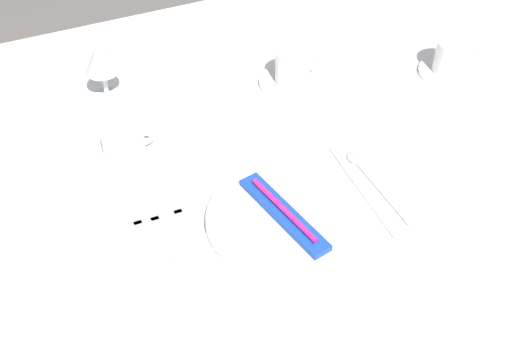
# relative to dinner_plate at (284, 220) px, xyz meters

# --- Properties ---
(dining_table) EXTENTS (1.80, 1.11, 0.74)m
(dining_table) POSITION_rel_dinner_plate_xyz_m (-0.03, 0.20, -0.09)
(dining_table) COLOR white
(dining_table) RESTS_ON ground
(dinner_plate) EXTENTS (0.26, 0.26, 0.02)m
(dinner_plate) POSITION_rel_dinner_plate_xyz_m (0.00, 0.00, 0.00)
(dinner_plate) COLOR white
(dinner_plate) RESTS_ON dining_table
(toothbrush_package) EXTENTS (0.08, 0.21, 0.02)m
(toothbrush_package) POSITION_rel_dinner_plate_xyz_m (-0.00, 0.00, 0.02)
(toothbrush_package) COLOR blue
(toothbrush_package) RESTS_ON dinner_plate
(fork_outer) EXTENTS (0.02, 0.21, 0.00)m
(fork_outer) POSITION_rel_dinner_plate_xyz_m (-0.16, 0.03, -0.01)
(fork_outer) COLOR beige
(fork_outer) RESTS_ON dining_table
(fork_inner) EXTENTS (0.02, 0.22, 0.00)m
(fork_inner) POSITION_rel_dinner_plate_xyz_m (-0.20, 0.03, -0.01)
(fork_inner) COLOR beige
(fork_inner) RESTS_ON dining_table
(fork_salad) EXTENTS (0.02, 0.22, 0.00)m
(fork_salad) POSITION_rel_dinner_plate_xyz_m (-0.23, 0.03, -0.01)
(fork_salad) COLOR beige
(fork_salad) RESTS_ON dining_table
(dinner_knife) EXTENTS (0.02, 0.24, 0.00)m
(dinner_knife) POSITION_rel_dinner_plate_xyz_m (0.16, 0.01, -0.01)
(dinner_knife) COLOR beige
(dinner_knife) RESTS_ON dining_table
(spoon_soup) EXTENTS (0.03, 0.21, 0.01)m
(spoon_soup) POSITION_rel_dinner_plate_xyz_m (0.19, 0.04, -0.01)
(spoon_soup) COLOR beige
(spoon_soup) RESTS_ON dining_table
(saucer_left) EXTENTS (0.13, 0.13, 0.01)m
(saucer_left) POSITION_rel_dinner_plate_xyz_m (0.51, 0.25, -0.00)
(saucer_left) COLOR white
(saucer_left) RESTS_ON dining_table
(coffee_cup_left) EXTENTS (0.10, 0.08, 0.07)m
(coffee_cup_left) POSITION_rel_dinner_plate_xyz_m (0.51, 0.25, 0.04)
(coffee_cup_left) COLOR white
(coffee_cup_left) RESTS_ON saucer_left
(saucer_right) EXTENTS (0.12, 0.12, 0.01)m
(saucer_right) POSITION_rel_dinner_plate_xyz_m (-0.20, 0.26, -0.00)
(saucer_right) COLOR white
(saucer_right) RESTS_ON dining_table
(coffee_cup_right) EXTENTS (0.10, 0.08, 0.06)m
(coffee_cup_right) POSITION_rel_dinner_plate_xyz_m (-0.20, 0.26, 0.03)
(coffee_cup_right) COLOR white
(coffee_cup_right) RESTS_ON saucer_right
(saucer_far) EXTENTS (0.14, 0.14, 0.01)m
(saucer_far) POSITION_rel_dinner_plate_xyz_m (0.18, 0.35, -0.00)
(saucer_far) COLOR white
(saucer_far) RESTS_ON dining_table
(coffee_cup_far) EXTENTS (0.10, 0.07, 0.07)m
(coffee_cup_far) POSITION_rel_dinner_plate_xyz_m (0.18, 0.35, 0.04)
(coffee_cup_far) COLOR white
(coffee_cup_far) RESTS_ON saucer_far
(wine_glass_centre) EXTENTS (0.07, 0.07, 0.14)m
(wine_glass_centre) POSITION_rel_dinner_plate_xyz_m (-0.19, 0.46, 0.09)
(wine_glass_centre) COLOR silver
(wine_glass_centre) RESTS_ON dining_table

